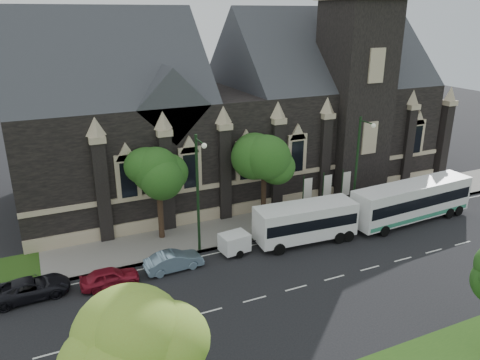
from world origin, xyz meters
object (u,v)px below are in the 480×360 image
banner_flag_left (306,193)px  car_far_black (31,288)px  tree_park_near (140,337)px  shuttle_bus (306,221)px  street_lamp_mid (199,188)px  banner_flag_right (345,186)px  car_far_red (110,277)px  street_lamp_near (358,163)px  banner_flag_center (326,190)px  tour_coach (412,201)px  tree_walk_right (265,154)px  tree_walk_left (160,169)px  box_trailer (234,243)px  sedan (174,261)px

banner_flag_left → car_far_black: 22.16m
tree_park_near → shuttle_bus: 21.75m
street_lamp_mid → banner_flag_right: (14.29, 1.91, -2.73)m
tree_park_near → car_far_red: (0.86, 14.07, -5.78)m
street_lamp_near → banner_flag_center: (-1.71, 1.91, -2.73)m
tour_coach → shuttle_bus: (-10.25, 0.47, -0.08)m
tour_coach → tree_park_near: bearing=-155.5°
car_far_red → banner_flag_left: bearing=-77.7°
tree_walk_right → street_lamp_near: size_ratio=0.87×
car_far_black → car_far_red: bearing=-102.0°
tree_park_near → street_lamp_mid: street_lamp_mid is taller
car_far_red → shuttle_bus: bearing=-89.4°
tree_walk_left → street_lamp_mid: 4.08m
street_lamp_mid → tour_coach: 18.70m
tree_walk_left → car_far_black: 11.99m
car_far_red → box_trailer: bearing=-86.1°
tree_walk_left → car_far_black: size_ratio=1.65×
tour_coach → tree_walk_left: bearing=160.8°
tree_walk_left → banner_flag_right: size_ratio=1.91×
tree_walk_left → shuttle_bus: tree_walk_left is taller
tree_walk_left → sedan: tree_walk_left is taller
banner_flag_left → box_trailer: 8.75m
street_lamp_near → car_far_black: 26.01m
tree_park_near → banner_flag_left: bearing=44.5°
street_lamp_near → box_trailer: 12.55m
banner_flag_right → sedan: size_ratio=0.99×
tree_park_near → tour_coach: bearing=27.8°
tree_walk_right → street_lamp_near: 7.72m
box_trailer → car_far_black: size_ratio=0.65×
street_lamp_near → tree_walk_left: bearing=167.1°
banner_flag_right → tour_coach: banner_flag_right is taller
street_lamp_near → shuttle_bus: size_ratio=1.12×
banner_flag_left → tour_coach: bearing=-26.9°
street_lamp_mid → sedan: 5.33m
banner_flag_left → tour_coach: (8.00, -4.05, -0.54)m
box_trailer → street_lamp_mid: bearing=145.6°
tree_walk_right → box_trailer: tree_walk_right is taller
tree_walk_right → tree_park_near: bearing=-127.6°
box_trailer → tree_walk_left: bearing=123.7°
tree_walk_left → sedan: size_ratio=1.89×
sedan → car_far_red: (-4.40, -0.26, -0.03)m
banner_flag_left → sedan: 13.36m
box_trailer → banner_flag_center: bearing=10.7°
street_lamp_mid → banner_flag_left: street_lamp_mid is taller
street_lamp_mid → car_far_black: size_ratio=1.94×
tree_park_near → box_trailer: (10.01, 14.67, -5.52)m
tree_park_near → box_trailer: 18.60m
banner_flag_left → car_far_black: banner_flag_left is taller
tree_park_near → sedan: (5.26, 14.33, -5.75)m
street_lamp_near → tour_coach: (4.29, -2.15, -3.27)m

